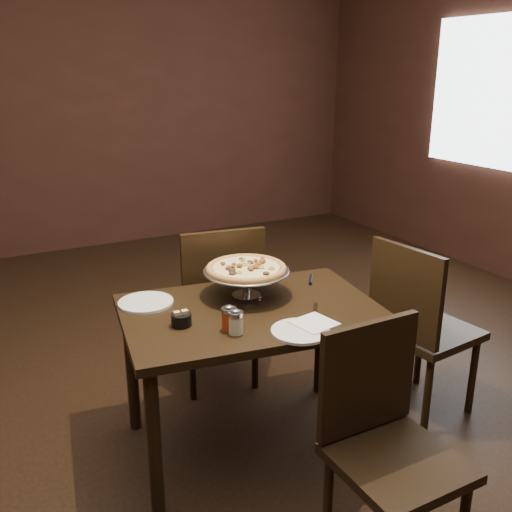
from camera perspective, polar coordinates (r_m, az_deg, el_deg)
name	(u,v)px	position (r m, az deg, el deg)	size (l,w,h in m)	color
room	(243,143)	(2.37, -1.32, 11.23)	(6.04, 7.04, 2.84)	black
dining_table	(251,328)	(2.54, -0.47, -7.17)	(1.21, 0.89, 0.69)	black
pizza_stand	(246,269)	(2.59, -0.98, -1.29)	(0.40, 0.40, 0.16)	#ACADB3
parmesan_shaker	(236,322)	(2.26, -2.04, -6.61)	(0.06, 0.06, 0.10)	beige
pepper_flake_shaker	(229,318)	(2.29, -2.73, -6.23)	(0.06, 0.06, 0.11)	maroon
packet_caddy	(181,319)	(2.35, -7.48, -6.29)	(0.08, 0.08, 0.06)	black
napkin_stack	(314,324)	(2.35, 5.84, -6.81)	(0.16, 0.16, 0.02)	white
plate_left	(146,302)	(2.60, -10.96, -4.58)	(0.24, 0.24, 0.01)	silver
plate_near	(300,331)	(2.29, 4.45, -7.51)	(0.23, 0.23, 0.01)	silver
serving_spatula	(311,280)	(2.47, 5.50, -2.43)	(0.14, 0.14, 0.02)	#ACADB3
chair_far	(218,300)	(3.07, -3.81, -4.46)	(0.49, 0.49, 0.93)	black
chair_near	(386,437)	(2.13, 12.83, -17.27)	(0.41, 0.41, 0.87)	black
chair_side	(418,323)	(2.93, 15.94, -6.48)	(0.47, 0.47, 0.91)	black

